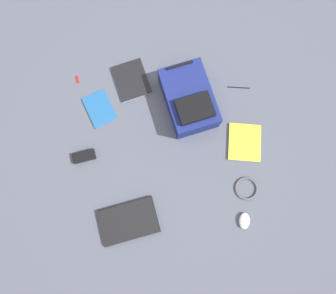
{
  "coord_description": "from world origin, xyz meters",
  "views": [
    {
      "loc": [
        -0.05,
        -0.3,
        1.71
      ],
      "look_at": [
        -0.01,
        -0.01,
        0.02
      ],
      "focal_mm": 28.77,
      "sensor_mm": 36.0,
      "label": 1
    }
  ],
  "objects": [
    {
      "name": "ground_plane",
      "position": [
        0.0,
        0.0,
        0.0
      ],
      "size": [
        3.84,
        3.84,
        0.0
      ],
      "primitive_type": "plane",
      "color": "#4C5160"
    },
    {
      "name": "backpack",
      "position": [
        0.16,
        0.26,
        0.09
      ],
      "size": [
        0.35,
        0.47,
        0.2
      ],
      "color": "navy",
      "rests_on": "ground_plane"
    },
    {
      "name": "laptop",
      "position": [
        -0.31,
        -0.44,
        0.02
      ],
      "size": [
        0.38,
        0.26,
        0.03
      ],
      "color": "black",
      "rests_on": "ground_plane"
    },
    {
      "name": "book_blue",
      "position": [
        0.48,
        -0.05,
        0.01
      ],
      "size": [
        0.25,
        0.28,
        0.02
      ],
      "color": "silver",
      "rests_on": "ground_plane"
    },
    {
      "name": "book_manual",
      "position": [
        -0.42,
        0.3,
        0.01
      ],
      "size": [
        0.22,
        0.27,
        0.01
      ],
      "color": "silver",
      "rests_on": "ground_plane"
    },
    {
      "name": "book_comic",
      "position": [
        -0.19,
        0.47,
        0.01
      ],
      "size": [
        0.26,
        0.3,
        0.02
      ],
      "color": "silver",
      "rests_on": "ground_plane"
    },
    {
      "name": "computer_mouse",
      "position": [
        0.39,
        -0.53,
        0.02
      ],
      "size": [
        0.09,
        0.11,
        0.04
      ],
      "primitive_type": "ellipsoid",
      "rotation": [
        0.0,
        0.0,
        -0.25
      ],
      "color": "silver",
      "rests_on": "ground_plane"
    },
    {
      "name": "cable_coil",
      "position": [
        0.44,
        -0.34,
        0.01
      ],
      "size": [
        0.15,
        0.15,
        0.02
      ],
      "primitive_type": "torus",
      "color": "#4C4C51",
      "rests_on": "ground_plane"
    },
    {
      "name": "power_brick",
      "position": [
        -0.55,
        -0.0,
        0.02
      ],
      "size": [
        0.15,
        0.08,
        0.04
      ],
      "primitive_type": "cube",
      "rotation": [
        0.0,
        0.0,
        1.7
      ],
      "color": "black",
      "rests_on": "ground_plane"
    },
    {
      "name": "pen_black",
      "position": [
        0.51,
        0.33,
        0.0
      ],
      "size": [
        0.15,
        0.04,
        0.01
      ],
      "primitive_type": "cylinder",
      "rotation": [
        1.57,
        0.0,
        1.37
      ],
      "color": "black",
      "rests_on": "ground_plane"
    },
    {
      "name": "usb_stick",
      "position": [
        -0.56,
        0.53,
        0.0
      ],
      "size": [
        0.02,
        0.05,
        0.01
      ],
      "primitive_type": "cube",
      "rotation": [
        0.0,
        0.0,
        0.14
      ],
      "color": "#B21919",
      "rests_on": "ground_plane"
    }
  ]
}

